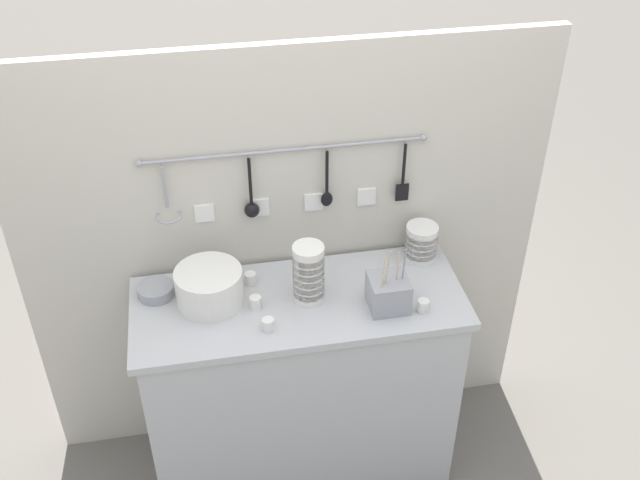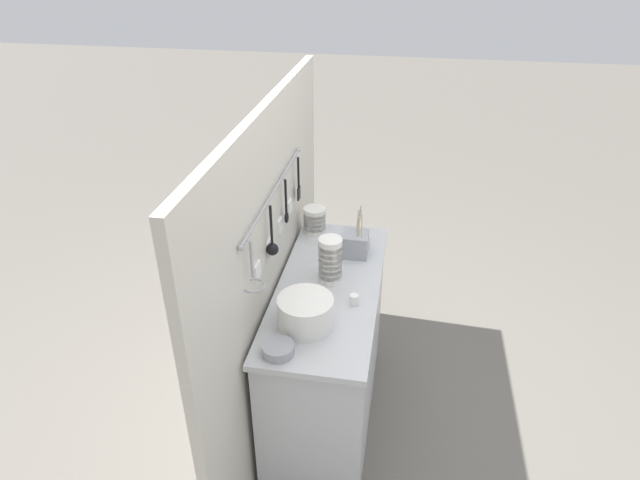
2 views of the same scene
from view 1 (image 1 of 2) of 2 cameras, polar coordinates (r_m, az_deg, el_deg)
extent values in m
plane|color=#666059|center=(3.38, -1.35, -16.28)|extent=(20.00, 20.00, 0.00)
cube|color=#B7BABC|center=(2.73, -1.61, -4.84)|extent=(1.21, 0.49, 0.03)
cube|color=#B7BABC|center=(3.04, -1.47, -11.26)|extent=(1.16, 0.47, 0.87)
cube|color=beige|center=(2.95, -2.48, -1.38)|extent=(2.01, 0.04, 1.76)
cylinder|color=#93969E|center=(2.65, -2.66, 6.83)|extent=(1.01, 0.01, 0.01)
sphere|color=#93969E|center=(2.64, -13.63, 5.67)|extent=(0.02, 0.02, 0.02)
sphere|color=#93969E|center=(2.75, 7.90, 7.71)|extent=(0.02, 0.02, 0.02)
cylinder|color=#93969E|center=(2.67, -11.76, 3.96)|extent=(0.01, 0.01, 0.17)
torus|color=#93969E|center=(2.74, -11.46, 1.79)|extent=(0.10, 0.10, 0.01)
cylinder|color=#93969E|center=(2.64, -12.00, 5.73)|extent=(0.01, 0.01, 0.02)
cylinder|color=black|center=(2.68, -5.34, 4.38)|extent=(0.01, 0.01, 0.20)
sphere|color=black|center=(2.74, -5.21, 2.29)|extent=(0.06, 0.06, 0.06)
cylinder|color=#93969E|center=(2.64, -5.50, 6.43)|extent=(0.01, 0.01, 0.02)
cylinder|color=black|center=(2.71, 0.53, 5.14)|extent=(0.01, 0.01, 0.18)
ellipsoid|color=black|center=(2.77, 0.52, 3.13)|extent=(0.04, 0.02, 0.06)
cylinder|color=#93969E|center=(2.67, 0.50, 7.00)|extent=(0.01, 0.01, 0.02)
cylinder|color=black|center=(2.77, 6.42, 5.68)|extent=(0.01, 0.01, 0.17)
cube|color=black|center=(2.83, 6.27, 3.63)|extent=(0.05, 0.01, 0.07)
cylinder|color=#93969E|center=(2.73, 6.48, 7.49)|extent=(0.01, 0.01, 0.02)
cube|color=white|center=(2.76, -8.79, 2.05)|extent=(0.07, 0.01, 0.07)
cube|color=white|center=(2.77, -4.62, 2.49)|extent=(0.07, 0.01, 0.07)
cube|color=white|center=(2.79, -0.49, 2.92)|extent=(0.07, 0.01, 0.07)
cube|color=white|center=(2.82, 3.55, 3.32)|extent=(0.07, 0.01, 0.07)
cylinder|color=silver|center=(2.93, 7.63, -1.00)|extent=(0.12, 0.12, 0.05)
cylinder|color=silver|center=(2.91, 7.67, -0.60)|extent=(0.12, 0.12, 0.05)
cylinder|color=silver|center=(2.90, 7.71, -0.20)|extent=(0.12, 0.12, 0.05)
cylinder|color=silver|center=(2.88, 7.75, 0.22)|extent=(0.12, 0.12, 0.05)
cylinder|color=silver|center=(2.87, 7.79, 0.63)|extent=(0.12, 0.12, 0.05)
cylinder|color=silver|center=(2.71, -0.88, -4.00)|extent=(0.11, 0.11, 0.05)
cylinder|color=silver|center=(2.69, -0.89, -3.51)|extent=(0.11, 0.11, 0.05)
cylinder|color=silver|center=(2.67, -0.89, -3.02)|extent=(0.11, 0.11, 0.05)
cylinder|color=silver|center=(2.66, -0.90, -2.51)|extent=(0.11, 0.11, 0.05)
cylinder|color=silver|center=(2.64, -0.90, -2.00)|extent=(0.11, 0.11, 0.05)
cylinder|color=silver|center=(2.62, -0.91, -1.48)|extent=(0.11, 0.11, 0.05)
cylinder|color=silver|center=(2.60, -0.92, -0.95)|extent=(0.11, 0.11, 0.05)
cylinder|color=silver|center=(2.74, -8.32, -4.58)|extent=(0.24, 0.24, 0.01)
cylinder|color=silver|center=(2.73, -8.34, -4.41)|extent=(0.24, 0.24, 0.01)
cylinder|color=silver|center=(2.73, -8.36, -4.24)|extent=(0.24, 0.24, 0.01)
cylinder|color=silver|center=(2.72, -8.37, -4.07)|extent=(0.24, 0.24, 0.01)
cylinder|color=silver|center=(2.71, -8.39, -3.90)|extent=(0.24, 0.24, 0.01)
cylinder|color=silver|center=(2.71, -8.41, -3.73)|extent=(0.24, 0.24, 0.01)
cylinder|color=silver|center=(2.70, -8.43, -3.56)|extent=(0.24, 0.24, 0.01)
cylinder|color=silver|center=(2.69, -8.45, -3.38)|extent=(0.24, 0.24, 0.01)
cylinder|color=silver|center=(2.69, -8.47, -3.21)|extent=(0.24, 0.24, 0.01)
cylinder|color=silver|center=(2.68, -8.49, -3.03)|extent=(0.24, 0.24, 0.01)
cylinder|color=silver|center=(2.67, -8.51, -2.86)|extent=(0.24, 0.24, 0.01)
cylinder|color=silver|center=(2.67, -8.53, -2.68)|extent=(0.24, 0.24, 0.01)
cylinder|color=silver|center=(2.66, -8.55, -2.50)|extent=(0.24, 0.24, 0.01)
cylinder|color=#93969E|center=(2.80, -12.39, -3.76)|extent=(0.13, 0.13, 0.04)
cube|color=#93969E|center=(2.67, 5.22, -4.01)|extent=(0.14, 0.14, 0.12)
cylinder|color=#C6B793|center=(2.59, 5.11, -2.53)|extent=(0.02, 0.03, 0.21)
cylinder|color=#C6B793|center=(2.60, 5.06, -2.92)|extent=(0.02, 0.01, 0.17)
cylinder|color=#C6B793|center=(2.57, 4.79, -2.97)|extent=(0.02, 0.01, 0.19)
cylinder|color=#C6B793|center=(2.61, 5.91, -2.48)|extent=(0.01, 0.01, 0.18)
cylinder|color=#93969E|center=(2.61, 6.37, -2.33)|extent=(0.01, 0.03, 0.20)
cylinder|color=silver|center=(2.79, -5.33, -2.95)|extent=(0.04, 0.04, 0.05)
cylinder|color=silver|center=(2.59, -3.98, -6.46)|extent=(0.04, 0.04, 0.05)
cylinder|color=silver|center=(2.68, -4.94, -4.77)|extent=(0.04, 0.04, 0.05)
cylinder|color=silver|center=(2.69, 7.86, -5.00)|extent=(0.04, 0.04, 0.05)
camera|label=2|loc=(2.50, -58.46, 13.20)|focal=30.00mm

